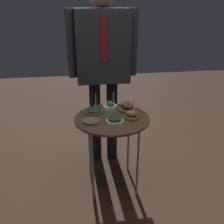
# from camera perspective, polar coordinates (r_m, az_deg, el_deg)

# --- Properties ---
(ground_plane) EXTENTS (8.00, 8.00, 0.00)m
(ground_plane) POSITION_cam_1_polar(r_m,az_deg,el_deg) (2.48, 0.00, -15.90)
(ground_plane) COLOR black
(serving_cart) EXTENTS (0.64, 0.64, 0.69)m
(serving_cart) POSITION_cam_1_polar(r_m,az_deg,el_deg) (2.13, 0.00, -2.55)
(serving_cart) COLOR brown
(serving_cart) RESTS_ON ground_plane
(bowl_spinach_front_left) EXTENTS (0.14, 0.14, 0.14)m
(bowl_spinach_front_left) POSITION_cam_1_polar(r_m,az_deg,el_deg) (2.01, 0.62, -1.83)
(bowl_spinach_front_left) COLOR silver
(bowl_spinach_front_left) RESTS_ON serving_cart
(bowl_spinach_center) EXTENTS (0.16, 0.16, 0.17)m
(bowl_spinach_center) POSITION_cam_1_polar(r_m,az_deg,el_deg) (2.19, -4.15, 0.17)
(bowl_spinach_center) COLOR brown
(bowl_spinach_center) RESTS_ON serving_cart
(bowl_roast_front_center) EXTENTS (0.15, 0.15, 0.12)m
(bowl_roast_front_center) POSITION_cam_1_polar(r_m,az_deg,el_deg) (2.22, 3.43, 1.05)
(bowl_roast_front_center) COLOR brown
(bowl_roast_front_center) RESTS_ON serving_cart
(bowl_roast_mid_left) EXTENTS (0.12, 0.12, 0.16)m
(bowl_roast_mid_left) POSITION_cam_1_polar(r_m,az_deg,el_deg) (2.08, 4.48, -0.72)
(bowl_roast_mid_left) COLOR brown
(bowl_roast_mid_left) RESTS_ON serving_cart
(bowl_asparagus_near_rim) EXTENTS (0.14, 0.14, 0.16)m
(bowl_asparagus_near_rim) POSITION_cam_1_polar(r_m,az_deg,el_deg) (2.02, -4.76, -2.05)
(bowl_asparagus_near_rim) COLOR brown
(bowl_asparagus_near_rim) RESTS_ON serving_cart
(bowl_broccoli_back_left) EXTENTS (0.13, 0.13, 0.16)m
(bowl_broccoli_back_left) POSITION_cam_1_polar(r_m,az_deg,el_deg) (2.28, -0.44, 1.47)
(bowl_broccoli_back_left) COLOR white
(bowl_broccoli_back_left) RESTS_ON serving_cart
(waiter_figure) EXTENTS (0.66, 0.25, 1.78)m
(waiter_figure) POSITION_cam_1_polar(r_m,az_deg,el_deg) (2.40, -2.11, 12.75)
(waiter_figure) COLOR black
(waiter_figure) RESTS_ON ground_plane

